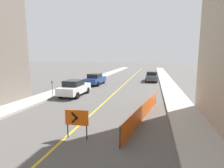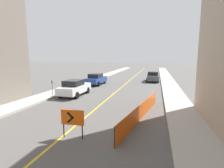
# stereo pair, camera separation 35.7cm
# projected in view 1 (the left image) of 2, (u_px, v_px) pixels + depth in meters

# --- Properties ---
(lane_stripe) EXTENTS (0.12, 74.03, 0.01)m
(lane_stripe) POSITION_uv_depth(u_px,v_px,m) (127.00, 81.00, 28.01)
(lane_stripe) COLOR gold
(lane_stripe) RESTS_ON ground_plane
(sidewalk_left) EXTENTS (2.14, 74.03, 0.17)m
(sidewalk_left) POSITION_uv_depth(u_px,v_px,m) (91.00, 80.00, 29.38)
(sidewalk_left) COLOR #ADA89E
(sidewalk_left) RESTS_ON ground_plane
(sidewalk_right) EXTENTS (2.14, 74.03, 0.17)m
(sidewalk_right) POSITION_uv_depth(u_px,v_px,m) (167.00, 82.00, 26.61)
(sidewalk_right) COLOR #ADA89E
(sidewalk_right) RESTS_ON ground_plane
(arrow_barricade_primary) EXTENTS (1.14, 0.11, 1.39)m
(arrow_barricade_primary) POSITION_uv_depth(u_px,v_px,m) (77.00, 119.00, 8.17)
(arrow_barricade_primary) COLOR #EF560C
(arrow_barricade_primary) RESTS_ON ground_plane
(safety_mesh_fence) EXTENTS (1.60, 8.08, 0.99)m
(safety_mesh_fence) POSITION_uv_depth(u_px,v_px,m) (144.00, 111.00, 10.98)
(safety_mesh_fence) COLOR #EF560C
(safety_mesh_fence) RESTS_ON ground_plane
(parked_car_curb_near) EXTENTS (1.94, 4.33, 1.59)m
(parked_car_curb_near) POSITION_uv_depth(u_px,v_px,m) (75.00, 88.00, 17.55)
(parked_car_curb_near) COLOR silver
(parked_car_curb_near) RESTS_ON ground_plane
(parked_car_curb_mid) EXTENTS (2.05, 4.40, 1.59)m
(parked_car_curb_mid) POSITION_uv_depth(u_px,v_px,m) (95.00, 79.00, 24.57)
(parked_car_curb_mid) COLOR navy
(parked_car_curb_mid) RESTS_ON ground_plane
(parked_car_curb_far) EXTENTS (1.95, 4.36, 1.59)m
(parked_car_curb_far) POSITION_uv_depth(u_px,v_px,m) (151.00, 76.00, 28.05)
(parked_car_curb_far) COLOR #474C51
(parked_car_curb_far) RESTS_ON ground_plane
(parking_meter_far_curb) EXTENTS (0.12, 0.11, 1.47)m
(parking_meter_far_curb) POSITION_uv_depth(u_px,v_px,m) (52.00, 85.00, 16.72)
(parking_meter_far_curb) COLOR #4C4C51
(parking_meter_far_curb) RESTS_ON sidewalk_left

